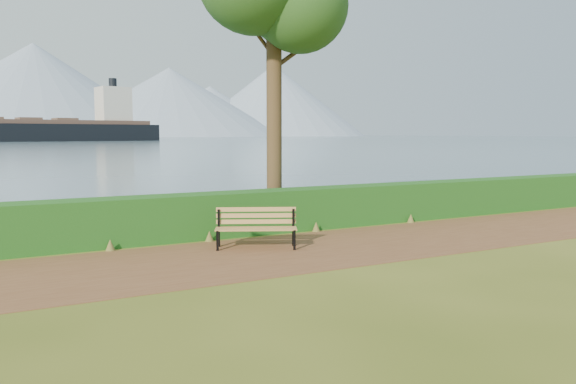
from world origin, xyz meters
TOP-DOWN VIEW (x-y plane):
  - ground at (0.00, 0.00)m, footprint 140.00×140.00m
  - path at (0.00, 0.30)m, footprint 40.00×3.40m
  - hedge at (0.00, 2.60)m, footprint 32.00×0.85m
  - water at (0.00, 260.00)m, footprint 700.00×510.00m
  - bench at (-0.46, 0.98)m, footprint 1.70×1.13m
  - cargo_ship at (8.24, 166.40)m, footprint 70.07×22.83m

SIDE VIEW (x-z plane):
  - ground at x=0.00m, z-range 0.00..0.00m
  - path at x=0.00m, z-range 0.00..0.01m
  - water at x=0.00m, z-range 0.00..0.01m
  - bench at x=-0.46m, z-range 0.06..0.90m
  - hedge at x=0.00m, z-range 0.00..1.00m
  - cargo_ship at x=8.24m, z-range -7.38..13.64m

